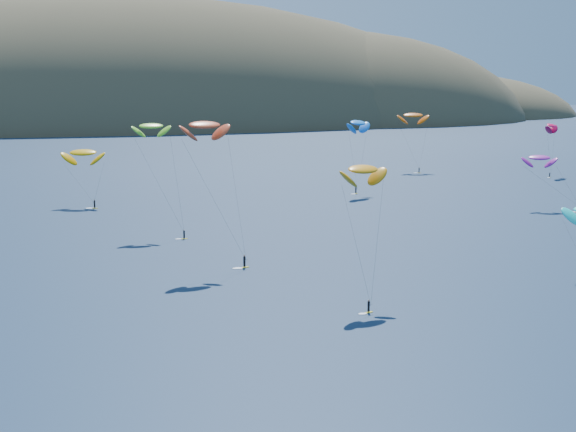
{
  "coord_description": "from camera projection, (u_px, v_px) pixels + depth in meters",
  "views": [
    {
      "loc": [
        -52.53,
        -46.28,
        31.76
      ],
      "look_at": [
        -10.71,
        80.0,
        9.0
      ],
      "focal_mm": 50.0,
      "sensor_mm": 36.0,
      "label": 1
    }
  ],
  "objects": [
    {
      "name": "kitesurfer_11",
      "position": [
        413.0,
        115.0,
        280.23
      ],
      "size": [
        11.56,
        12.86,
        22.32
      ],
      "rotation": [
        0.0,
        0.0,
        -0.25
      ],
      "color": "gold",
      "rests_on": "ground"
    },
    {
      "name": "kitesurfer_6",
      "position": [
        540.0,
        158.0,
        198.57
      ],
      "size": [
        10.63,
        13.68,
        14.84
      ],
      "rotation": [
        0.0,
        0.0,
        -0.51
      ],
      "color": "gold",
      "rests_on": "ground"
    },
    {
      "name": "kitesurfer_2",
      "position": [
        363.0,
        169.0,
        116.47
      ],
      "size": [
        9.01,
        12.56,
        21.13
      ],
      "rotation": [
        0.0,
        0.0,
        0.33
      ],
      "color": "gold",
      "rests_on": "ground"
    },
    {
      "name": "island",
      "position": [
        150.0,
        136.0,
        605.16
      ],
      "size": [
        730.0,
        300.0,
        210.0
      ],
      "color": "#3D3526",
      "rests_on": "ground"
    },
    {
      "name": "kitesurfer_9",
      "position": [
        205.0,
        125.0,
        137.04
      ],
      "size": [
        10.74,
        9.83,
        26.53
      ],
      "rotation": [
        0.0,
        0.0,
        0.23
      ],
      "color": "gold",
      "rests_on": "ground"
    },
    {
      "name": "kitesurfer_4",
      "position": [
        358.0,
        123.0,
        224.9
      ],
      "size": [
        10.74,
        9.47,
        22.46
      ],
      "rotation": [
        0.0,
        0.0,
        0.62
      ],
      "color": "gold",
      "rests_on": "ground"
    },
    {
      "name": "kitesurfer_1",
      "position": [
        83.0,
        153.0,
        203.6
      ],
      "size": [
        11.7,
        12.3,
        16.33
      ],
      "rotation": [
        0.0,
        0.0,
        -0.36
      ],
      "color": "gold",
      "rests_on": "ground"
    },
    {
      "name": "kitesurfer_3",
      "position": [
        151.0,
        126.0,
        166.75
      ],
      "size": [
        8.87,
        13.29,
        24.3
      ],
      "rotation": [
        0.0,
        0.0,
        -0.02
      ],
      "color": "gold",
      "rests_on": "ground"
    },
    {
      "name": "kitesurfer_8",
      "position": [
        551.0,
        126.0,
        266.07
      ],
      "size": [
        9.5,
        10.52,
        19.05
      ],
      "rotation": [
        0.0,
        0.0,
        0.66
      ],
      "color": "gold",
      "rests_on": "ground"
    }
  ]
}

